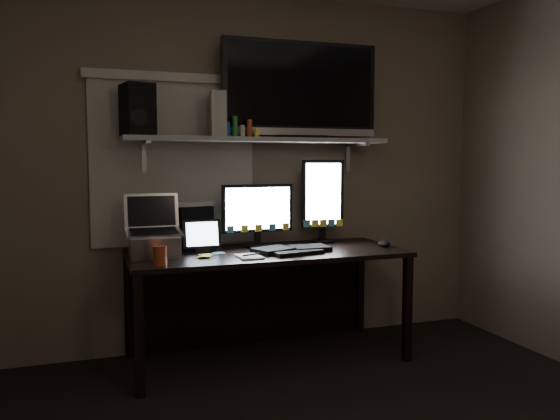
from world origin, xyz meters
name	(u,v)px	position (x,y,z in m)	size (l,w,h in m)	color
back_wall	(251,171)	(0.00, 1.80, 1.25)	(3.60, 3.60, 0.00)	brown
window_blinds	(174,164)	(-0.55, 1.79, 1.30)	(1.10, 0.02, 1.10)	silver
desk	(262,274)	(0.00, 1.55, 0.55)	(1.80, 0.75, 0.73)	black
wall_shelf	(258,140)	(0.00, 1.62, 1.46)	(1.80, 0.35, 0.03)	#9D9E99
monitor_landscape	(258,215)	(-0.02, 1.59, 0.95)	(0.50, 0.05, 0.44)	black
monitor_portrait	(323,201)	(0.50, 1.66, 1.04)	(0.31, 0.06, 0.61)	black
keyboard	(292,249)	(0.15, 1.35, 0.75)	(0.51, 0.20, 0.03)	black
mouse	(384,244)	(0.82, 1.34, 0.75)	(0.07, 0.11, 0.04)	black
notepad	(249,257)	(-0.18, 1.23, 0.74)	(0.14, 0.19, 0.01)	silver
tablet	(202,236)	(-0.42, 1.51, 0.84)	(0.25, 0.10, 0.22)	black
file_sorter	(195,226)	(-0.43, 1.72, 0.88)	(0.24, 0.11, 0.31)	black
laptop	(154,226)	(-0.73, 1.45, 0.92)	(0.34, 0.27, 0.38)	#B0AFB4
cup	(160,256)	(-0.73, 1.13, 0.79)	(0.08, 0.08, 0.11)	#9C371C
sticky_notes	(219,255)	(-0.34, 1.37, 0.73)	(0.33, 0.24, 0.00)	#FFF645
tv	(300,90)	(0.31, 1.64, 1.81)	(1.11, 0.20, 0.67)	black
game_console	(217,115)	(-0.30, 1.60, 1.63)	(0.07, 0.24, 0.29)	beige
speaker	(137,110)	(-0.80, 1.62, 1.64)	(0.18, 0.22, 0.32)	black
bottles	(239,127)	(-0.16, 1.55, 1.55)	(0.21, 0.05, 0.13)	#A50F0C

